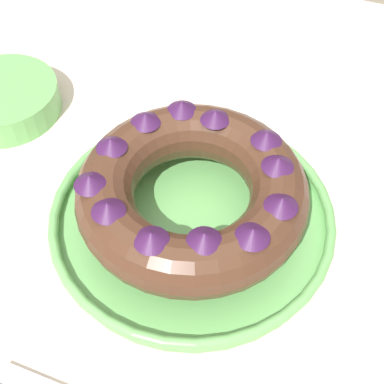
{
  "coord_description": "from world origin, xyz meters",
  "views": [
    {
      "loc": [
        -0.33,
        -0.14,
        1.27
      ],
      "look_at": [
        0.02,
        -0.01,
        0.81
      ],
      "focal_mm": 50.0,
      "sensor_mm": 36.0,
      "label": 1
    }
  ],
  "objects_px": {
    "serving_dish": "(192,217)",
    "napkin": "(291,82)",
    "bundt_cake": "(192,191)",
    "side_bowl": "(3,100)"
  },
  "relations": [
    {
      "from": "serving_dish",
      "to": "napkin",
      "type": "height_order",
      "value": "serving_dish"
    },
    {
      "from": "napkin",
      "to": "bundt_cake",
      "type": "bearing_deg",
      "value": 171.58
    },
    {
      "from": "side_bowl",
      "to": "napkin",
      "type": "xyz_separation_m",
      "value": [
        0.21,
        -0.37,
        -0.02
      ]
    },
    {
      "from": "bundt_cake",
      "to": "napkin",
      "type": "bearing_deg",
      "value": -8.42
    },
    {
      "from": "bundt_cake",
      "to": "napkin",
      "type": "xyz_separation_m",
      "value": [
        0.3,
        -0.04,
        -0.06
      ]
    },
    {
      "from": "serving_dish",
      "to": "napkin",
      "type": "xyz_separation_m",
      "value": [
        0.3,
        -0.04,
        -0.01
      ]
    },
    {
      "from": "bundt_cake",
      "to": "side_bowl",
      "type": "height_order",
      "value": "bundt_cake"
    },
    {
      "from": "side_bowl",
      "to": "napkin",
      "type": "distance_m",
      "value": 0.42
    },
    {
      "from": "napkin",
      "to": "side_bowl",
      "type": "bearing_deg",
      "value": 119.39
    },
    {
      "from": "serving_dish",
      "to": "bundt_cake",
      "type": "xyz_separation_m",
      "value": [
        -0.0,
        0.0,
        0.05
      ]
    }
  ]
}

